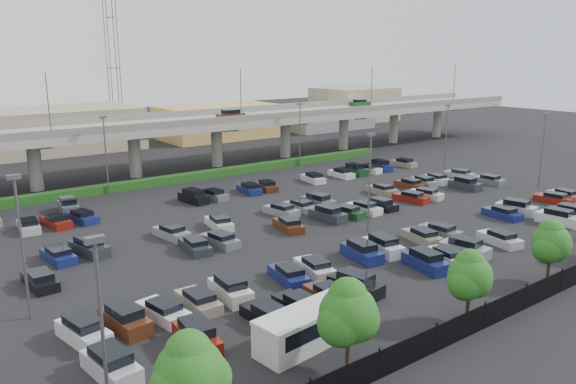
{
  "coord_description": "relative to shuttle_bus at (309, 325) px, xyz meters",
  "views": [
    {
      "loc": [
        -40.18,
        -47.66,
        18.04
      ],
      "look_at": [
        -1.23,
        4.25,
        2.0
      ],
      "focal_mm": 35.0,
      "sensor_mm": 36.0,
      "label": 1
    }
  ],
  "objects": [
    {
      "name": "ground",
      "position": [
        19.65,
        22.5,
        -1.32
      ],
      "size": [
        280.0,
        280.0,
        0.0
      ],
      "primitive_type": "plane",
      "color": "black"
    },
    {
      "name": "overpass",
      "position": [
        19.44,
        54.51,
        5.65
      ],
      "size": [
        150.0,
        13.0,
        15.8
      ],
      "color": "gray",
      "rests_on": "ground"
    },
    {
      "name": "hedge",
      "position": [
        19.65,
        47.5,
        -0.77
      ],
      "size": [
        66.0,
        1.6,
        1.1
      ],
      "primitive_type": "cube",
      "color": "#123F13",
      "rests_on": "ground"
    },
    {
      "name": "fence",
      "position": [
        19.6,
        -5.5,
        -0.42
      ],
      "size": [
        70.0,
        0.1,
        2.0
      ],
      "color": "black",
      "rests_on": "ground"
    },
    {
      "name": "tree_row",
      "position": [
        20.35,
        -4.03,
        2.2
      ],
      "size": [
        65.07,
        3.66,
        5.94
      ],
      "color": "#332316",
      "rests_on": "ground"
    },
    {
      "name": "shuttle_bus",
      "position": [
        0.0,
        0.0,
        0.0
      ],
      "size": [
        7.79,
        3.41,
        2.43
      ],
      "color": "silver",
      "rests_on": "ground"
    },
    {
      "name": "parked_cars",
      "position": [
        17.98,
        18.69,
        -0.71
      ],
      "size": [
        63.08,
        41.62,
        1.67
      ],
      "color": "#BBBBC0",
      "rests_on": "ground"
    },
    {
      "name": "light_poles",
      "position": [
        15.52,
        24.5,
        4.92
      ],
      "size": [
        66.9,
        48.38,
        10.3
      ],
      "color": "#525257",
      "rests_on": "ground"
    },
    {
      "name": "distant_buildings",
      "position": [
        32.02,
        84.31,
        2.42
      ],
      "size": [
        138.0,
        24.0,
        9.0
      ],
      "color": "gray",
      "rests_on": "ground"
    },
    {
      "name": "comm_tower",
      "position": [
        23.65,
        96.5,
        14.29
      ],
      "size": [
        2.4,
        2.4,
        30.0
      ],
      "color": "#525257",
      "rests_on": "ground"
    }
  ]
}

